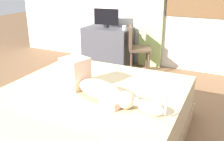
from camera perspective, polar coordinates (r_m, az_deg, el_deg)
name	(u,v)px	position (r m, az deg, el deg)	size (l,w,h in m)	color
ground_plane	(98,125)	(3.16, -3.14, -11.97)	(16.00, 16.00, 0.00)	brown
bed	(97,108)	(3.01, -3.39, -8.22)	(1.97, 1.68, 0.51)	#997A56
person_lying	(93,84)	(2.69, -4.14, -3.06)	(0.93, 0.49, 0.34)	#CCB299
cat	(148,107)	(2.37, 8.00, -7.89)	(0.35, 0.17, 0.21)	silver
desk	(108,46)	(5.08, -0.87, 5.34)	(0.90, 0.56, 0.74)	#38383D
tv_monitor	(106,18)	(4.98, -1.27, 11.52)	(0.48, 0.10, 0.35)	black
cup	(124,28)	(4.78, 2.70, 9.37)	(0.07, 0.07, 0.08)	white
chair_by_desk	(136,46)	(4.59, 5.23, 5.39)	(0.50, 0.50, 0.86)	#4C3828
curtain_left	(152,4)	(4.92, 8.83, 14.17)	(0.44, 0.06, 2.35)	#ADCC75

